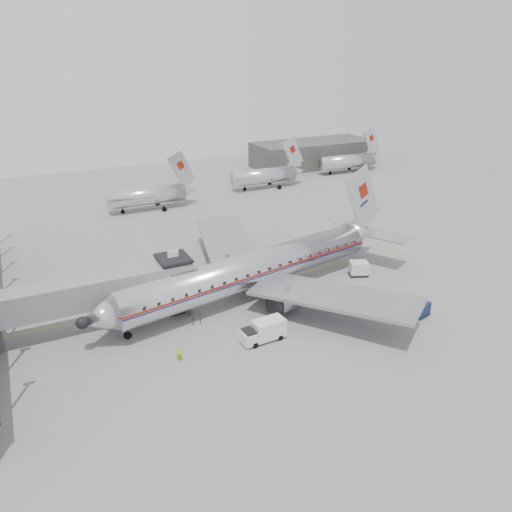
{
  "coord_description": "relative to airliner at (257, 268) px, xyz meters",
  "views": [
    {
      "loc": [
        -23.31,
        -44.72,
        27.43
      ],
      "look_at": [
        2.55,
        6.91,
        3.2
      ],
      "focal_mm": 35.0,
      "sensor_mm": 36.0,
      "label": 1
    }
  ],
  "objects": [
    {
      "name": "ground",
      "position": [
        -0.83,
        -3.16,
        -3.36
      ],
      "size": [
        160.0,
        160.0,
        0.0
      ],
      "primitive_type": "plane",
      "color": "slate",
      "rests_on": "ground"
    },
    {
      "name": "hangar",
      "position": [
        44.17,
        56.84,
        -0.36
      ],
      "size": [
        30.0,
        12.0,
        6.0
      ],
      "primitive_type": "cube",
      "color": "#3B3735",
      "rests_on": "ground"
    },
    {
      "name": "apron_line",
      "position": [
        2.17,
        2.84,
        -3.36
      ],
      "size": [
        60.0,
        0.15,
        0.01
      ],
      "primitive_type": "cube",
      "rotation": [
        0.0,
        0.0,
        1.57
      ],
      "color": "gold",
      "rests_on": "ground"
    },
    {
      "name": "jet_bridge",
      "position": [
        -17.49,
        0.51,
        0.82
      ],
      "size": [
        21.0,
        6.2,
        7.1
      ],
      "color": "slate",
      "rests_on": "ground"
    },
    {
      "name": "distant_aircraft_near",
      "position": [
        -2.62,
        38.84,
        -0.63
      ],
      "size": [
        16.39,
        3.2,
        10.26
      ],
      "color": "silver",
      "rests_on": "ground"
    },
    {
      "name": "distant_aircraft_mid",
      "position": [
        23.38,
        42.84,
        -0.63
      ],
      "size": [
        16.39,
        3.2,
        10.26
      ],
      "color": "silver",
      "rests_on": "ground"
    },
    {
      "name": "distant_aircraft_far",
      "position": [
        47.38,
        46.84,
        -0.63
      ],
      "size": [
        16.39,
        3.2,
        10.26
      ],
      "color": "silver",
      "rests_on": "ground"
    },
    {
      "name": "airliner",
      "position": [
        0.0,
        0.0,
        0.0
      ],
      "size": [
        41.91,
        38.49,
        13.37
      ],
      "rotation": [
        0.0,
        0.0,
        0.19
      ],
      "color": "silver",
      "rests_on": "ground"
    },
    {
      "name": "service_van",
      "position": [
        -4.09,
        -9.52,
        -2.22
      ],
      "size": [
        4.69,
        2.02,
        2.17
      ],
      "rotation": [
        0.0,
        0.0,
        0.05
      ],
      "color": "silver",
      "rests_on": "ground"
    },
    {
      "name": "baggage_cart_navy",
      "position": [
        13.67,
        -12.78,
        -2.51
      ],
      "size": [
        2.36,
        2.0,
        1.61
      ],
      "rotation": [
        0.0,
        0.0,
        0.24
      ],
      "color": "#0E1A39",
      "rests_on": "ground"
    },
    {
      "name": "baggage_cart_white",
      "position": [
        14.16,
        -1.16,
        -2.37
      ],
      "size": [
        2.89,
        2.59,
        1.86
      ],
      "rotation": [
        0.0,
        0.0,
        -0.41
      ],
      "color": "silver",
      "rests_on": "ground"
    },
    {
      "name": "ramp_worker",
      "position": [
        -12.83,
        -9.16,
        -2.54
      ],
      "size": [
        0.6,
        0.4,
        1.64
      ],
      "primitive_type": "imported",
      "rotation": [
        0.0,
        0.0,
        -0.01
      ],
      "color": "#ABBA15",
      "rests_on": "ground"
    }
  ]
}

